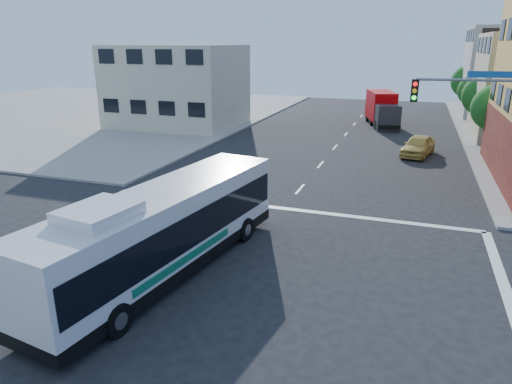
% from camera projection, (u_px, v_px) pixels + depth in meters
% --- Properties ---
extents(ground, '(120.00, 120.00, 0.00)m').
position_uv_depth(ground, '(205.00, 302.00, 15.03)').
color(ground, black).
rests_on(ground, ground).
extents(sidewalk_nw, '(50.00, 50.00, 0.15)m').
position_uv_depth(sidewalk_nw, '(71.00, 111.00, 57.34)').
color(sidewalk_nw, gray).
rests_on(sidewalk_nw, ground).
extents(building_west, '(12.06, 10.06, 8.00)m').
position_uv_depth(building_west, '(177.00, 86.00, 46.02)').
color(building_west, '#BCB19C').
rests_on(building_west, ground).
extents(signal_mast_ne, '(7.91, 1.13, 8.07)m').
position_uv_depth(signal_mast_ne, '(490.00, 118.00, 20.20)').
color(signal_mast_ne, slate).
rests_on(signal_mast_ne, ground).
extents(street_tree_a, '(3.60, 3.60, 5.53)m').
position_uv_depth(street_tree_a, '(497.00, 105.00, 35.30)').
color(street_tree_a, '#382114').
rests_on(street_tree_a, ground).
extents(street_tree_b, '(3.80, 3.80, 5.79)m').
position_uv_depth(street_tree_b, '(485.00, 93.00, 42.43)').
color(street_tree_b, '#382114').
rests_on(street_tree_b, ground).
extents(street_tree_c, '(3.40, 3.40, 5.29)m').
position_uv_depth(street_tree_c, '(475.00, 88.00, 49.71)').
color(street_tree_c, '#382114').
rests_on(street_tree_c, ground).
extents(street_tree_d, '(4.00, 4.00, 6.03)m').
position_uv_depth(street_tree_d, '(469.00, 79.00, 56.77)').
color(street_tree_d, '#382114').
rests_on(street_tree_d, ground).
extents(transit_bus, '(4.29, 12.18, 3.53)m').
position_uv_depth(transit_bus, '(165.00, 229.00, 16.52)').
color(transit_bus, black).
rests_on(transit_bus, ground).
extents(box_truck, '(4.12, 7.88, 3.41)m').
position_uv_depth(box_truck, '(382.00, 110.00, 46.87)').
color(box_truck, '#27272D').
rests_on(box_truck, ground).
extents(parked_car, '(2.83, 4.84, 1.55)m').
position_uv_depth(parked_car, '(418.00, 146.00, 34.47)').
color(parked_car, gold).
rests_on(parked_car, ground).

